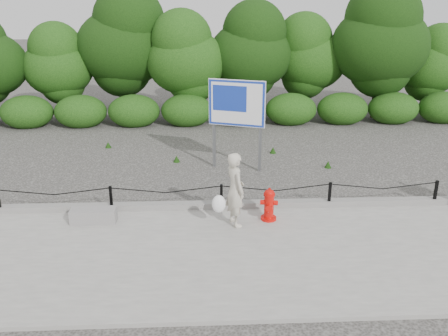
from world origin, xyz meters
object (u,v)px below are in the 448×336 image
(concrete_block, at_px, (94,215))
(pedestrian, at_px, (234,190))
(advertising_sign, at_px, (237,107))
(fire_hydrant, at_px, (269,205))

(concrete_block, bearing_deg, pedestrian, -4.68)
(concrete_block, xyz_separation_m, advertising_sign, (3.32, 3.37, 1.57))
(advertising_sign, bearing_deg, concrete_block, -114.75)
(pedestrian, bearing_deg, concrete_block, 64.43)
(concrete_block, relative_size, advertising_sign, 0.38)
(fire_hydrant, distance_m, pedestrian, 0.91)
(pedestrian, relative_size, concrete_block, 1.67)
(advertising_sign, bearing_deg, pedestrian, -74.85)
(fire_hydrant, relative_size, pedestrian, 0.46)
(pedestrian, xyz_separation_m, advertising_sign, (0.30, 3.61, 0.94))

